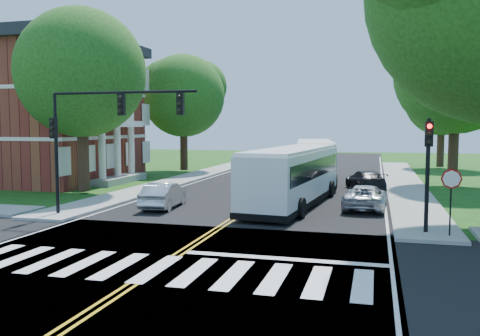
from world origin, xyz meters
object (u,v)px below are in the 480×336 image
(bus_follow, at_px, (314,160))
(suv, at_px, (365,197))
(signal_ne, at_px, (428,160))
(dark_sedan, at_px, (366,180))
(signal_nw, at_px, (100,123))
(bus_lead, at_px, (293,175))
(hatchback, at_px, (164,195))

(bus_follow, height_order, suv, bus_follow)
(signal_ne, bearing_deg, dark_sedan, 100.53)
(signal_nw, bearing_deg, bus_follow, 67.09)
(dark_sedan, bearing_deg, suv, 74.20)
(signal_nw, distance_m, bus_follow, 19.75)
(signal_nw, height_order, bus_follow, signal_nw)
(signal_ne, relative_size, bus_lead, 0.36)
(signal_ne, distance_m, suv, 6.76)
(signal_nw, relative_size, suv, 1.61)
(signal_nw, xyz_separation_m, suv, (11.64, 5.88, -3.75))
(bus_lead, distance_m, suv, 3.89)
(signal_nw, xyz_separation_m, bus_lead, (7.89, 6.15, -2.74))
(hatchback, relative_size, dark_sedan, 0.90)
(dark_sedan, bearing_deg, signal_nw, 33.29)
(signal_ne, xyz_separation_m, suv, (-2.41, 5.87, -2.34))
(hatchback, bearing_deg, signal_ne, 158.82)
(signal_ne, height_order, bus_lead, signal_ne)
(hatchback, bearing_deg, bus_lead, -163.10)
(bus_follow, relative_size, hatchback, 3.03)
(signal_nw, height_order, signal_ne, signal_nw)
(hatchback, bearing_deg, signal_nw, 61.14)
(suv, bearing_deg, signal_ne, 114.74)
(signal_ne, distance_m, dark_sedan, 14.19)
(signal_ne, bearing_deg, bus_follow, 109.67)
(dark_sedan, bearing_deg, hatchback, 28.90)
(bus_follow, bearing_deg, dark_sedan, 124.52)
(bus_lead, relative_size, hatchback, 2.98)
(bus_lead, xyz_separation_m, suv, (3.75, -0.27, -1.01))
(signal_nw, height_order, hatchback, signal_nw)
(suv, height_order, dark_sedan, dark_sedan)
(signal_nw, bearing_deg, bus_lead, 37.95)
(signal_nw, xyz_separation_m, dark_sedan, (11.50, 13.77, -3.71))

